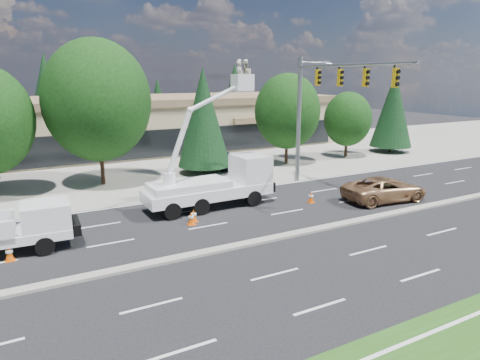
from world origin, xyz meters
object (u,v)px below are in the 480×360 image
utility_pickup (15,234)px  bucket_truck (220,176)px  signal_mast (319,100)px  minivan (385,189)px

utility_pickup → bucket_truck: bearing=13.0°
signal_mast → bucket_truck: size_ratio=1.18×
signal_mast → utility_pickup: (-18.94, -2.86, -5.19)m
bucket_truck → minivan: bucket_truck is taller
bucket_truck → minivan: bearing=-23.4°
utility_pickup → signal_mast: bearing=11.2°
utility_pickup → minivan: 20.71m
signal_mast → bucket_truck: (-7.89, -0.84, -4.19)m
bucket_truck → utility_pickup: bearing=-170.5°
signal_mast → minivan: (1.67, -4.80, -5.30)m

